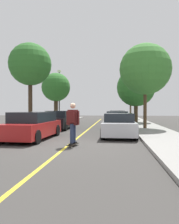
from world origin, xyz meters
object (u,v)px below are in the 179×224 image
(parked_car_right_nearest, at_px, (119,125))
(street_tree_left_near, at_px, (56,88))
(parked_car_left_near, at_px, (60,120))
(street_tree_right_near, at_px, (136,88))
(parked_car_right_far, at_px, (117,117))
(street_tree_left_nearest, at_px, (30,65))
(parked_car_right_farthest, at_px, (116,115))
(parked_car_left_nearest, at_px, (33,126))
(street_tree_right_nearest, at_px, (145,69))
(skateboard, at_px, (73,144))
(parked_car_right_near, at_px, (117,119))
(skateboarder, at_px, (73,121))
(streetlamp, at_px, (59,92))
(street_tree_right_far, at_px, (131,88))

(parked_car_right_nearest, xyz_separation_m, street_tree_left_near, (-6.51, 10.13, 3.20))
(parked_car_left_near, xyz_separation_m, street_tree_right_near, (6.51, 6.79, 3.10))
(parked_car_right_far, bearing_deg, street_tree_left_nearest, -127.83)
(parked_car_left_near, height_order, parked_car_right_farthest, parked_car_left_near)
(parked_car_left_nearest, bearing_deg, street_tree_right_nearest, 40.83)
(parked_car_left_nearest, relative_size, skateboard, 5.17)
(parked_car_right_farthest, height_order, street_tree_left_nearest, street_tree_left_nearest)
(parked_car_right_near, height_order, street_tree_left_near, street_tree_left_near)
(parked_car_right_near, height_order, skateboarder, skateboarder)
(parked_car_right_near, bearing_deg, parked_car_right_farthest, 90.00)
(street_tree_left_nearest, relative_size, street_tree_right_nearest, 1.01)
(parked_car_right_near, distance_m, streetlamp, 8.40)
(parked_car_left_nearest, distance_m, street_tree_right_far, 21.47)
(parked_car_left_near, distance_m, street_tree_left_nearest, 4.71)
(street_tree_right_nearest, bearing_deg, skateboarder, -117.72)
(parked_car_right_near, relative_size, street_tree_right_nearest, 0.73)
(parked_car_right_near, xyz_separation_m, parked_car_right_farthest, (-0.00, 12.72, -0.04))
(parked_car_left_nearest, distance_m, skateboard, 3.25)
(street_tree_right_near, xyz_separation_m, skateboard, (-4.00, -14.44, -3.72))
(parked_car_right_nearest, distance_m, parked_car_right_far, 11.32)
(parked_car_right_far, bearing_deg, skateboarder, -97.55)
(street_tree_left_near, distance_m, street_tree_right_near, 8.53)
(parked_car_right_near, xyz_separation_m, street_tree_right_far, (2.01, 12.72, 3.81))
(street_tree_right_near, relative_size, streetlamp, 1.01)
(parked_car_left_nearest, xyz_separation_m, skateboarder, (2.50, -2.01, 0.37))
(parked_car_left_nearest, relative_size, street_tree_right_nearest, 0.72)
(parked_car_right_near, bearing_deg, parked_car_right_nearest, -90.01)
(parked_car_right_near, distance_m, street_tree_right_far, 13.43)
(street_tree_right_nearest, distance_m, streetlamp, 10.69)
(parked_car_left_nearest, xyz_separation_m, street_tree_right_far, (6.50, 20.11, 3.79))
(parked_car_left_nearest, bearing_deg, parked_car_right_nearest, 21.38)
(street_tree_right_nearest, relative_size, skateboarder, 3.64)
(parked_car_left_near, relative_size, street_tree_right_nearest, 0.69)
(street_tree_right_near, bearing_deg, parked_car_right_farthest, 104.72)
(parked_car_right_nearest, distance_m, street_tree_right_far, 18.85)
(street_tree_left_nearest, bearing_deg, parked_car_right_near, 22.37)
(streetlamp, height_order, skateboarder, streetlamp)
(street_tree_left_nearest, height_order, streetlamp, street_tree_left_nearest)
(street_tree_left_near, relative_size, skateboarder, 3.07)
(street_tree_right_near, distance_m, streetlamp, 8.27)
(parked_car_right_farthest, relative_size, street_tree_right_near, 0.76)
(street_tree_right_nearest, bearing_deg, street_tree_right_far, 90.00)
(parked_car_right_farthest, bearing_deg, parked_car_right_near, -90.00)
(parked_car_right_near, height_order, streetlamp, streetlamp)
(parked_car_left_near, distance_m, street_tree_left_near, 7.25)
(parked_car_left_nearest, bearing_deg, skateboarder, -38.82)
(street_tree_left_near, bearing_deg, skateboarder, -72.03)
(parked_car_right_farthest, height_order, street_tree_right_far, street_tree_right_far)
(parked_car_right_nearest, relative_size, streetlamp, 0.82)
(parked_car_left_nearest, relative_size, street_tree_right_near, 0.79)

